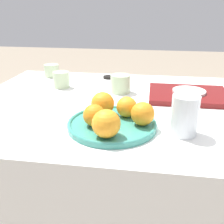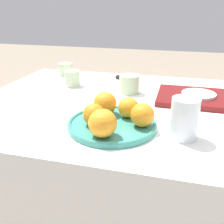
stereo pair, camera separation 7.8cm
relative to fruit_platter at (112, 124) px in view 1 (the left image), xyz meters
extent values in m
cube|color=white|center=(0.01, 0.22, -0.39)|extent=(1.18, 0.87, 0.76)
cylinder|color=teal|center=(0.00, 0.00, 0.00)|extent=(0.27, 0.27, 0.01)
torus|color=teal|center=(0.00, 0.00, 0.00)|extent=(0.27, 0.27, 0.01)
sphere|color=orange|center=(0.09, 0.00, 0.04)|extent=(0.07, 0.07, 0.07)
sphere|color=orange|center=(-0.05, -0.03, 0.04)|extent=(0.07, 0.07, 0.07)
sphere|color=orange|center=(-0.04, 0.06, 0.04)|extent=(0.08, 0.08, 0.08)
sphere|color=orange|center=(0.00, -0.09, 0.04)|extent=(0.08, 0.08, 0.08)
sphere|color=orange|center=(0.04, 0.06, 0.04)|extent=(0.07, 0.07, 0.07)
cylinder|color=silver|center=(0.21, -0.01, 0.05)|extent=(0.08, 0.08, 0.12)
cube|color=maroon|center=(0.26, 0.32, 0.00)|extent=(0.31, 0.24, 0.02)
cylinder|color=silver|center=(0.26, 0.32, 0.01)|extent=(0.13, 0.13, 0.01)
cylinder|color=#B7CC9E|center=(-0.02, 0.34, 0.03)|extent=(0.08, 0.08, 0.08)
cylinder|color=#B7CC9E|center=(-0.29, 0.37, 0.03)|extent=(0.07, 0.07, 0.07)
cylinder|color=#B7CC9E|center=(-0.40, 0.55, 0.02)|extent=(0.07, 0.07, 0.06)
cylinder|color=black|center=(-0.10, 0.56, 0.00)|extent=(0.05, 0.05, 0.01)
camera|label=1|loc=(0.11, -0.71, 0.34)|focal=42.00mm
camera|label=2|loc=(0.19, -0.70, 0.34)|focal=42.00mm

